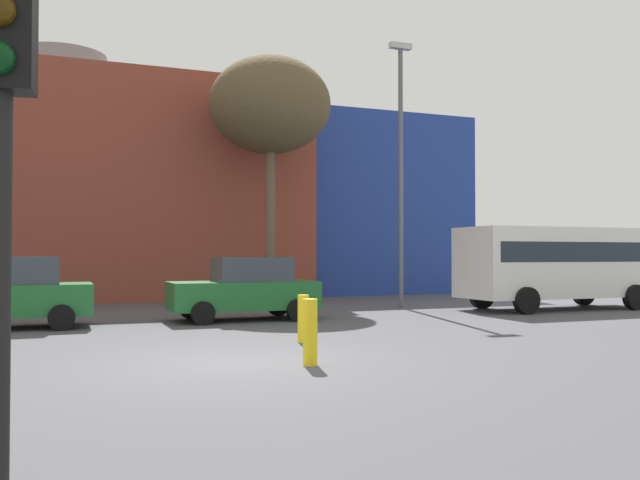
{
  "coord_description": "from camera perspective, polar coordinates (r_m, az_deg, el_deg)",
  "views": [
    {
      "loc": [
        -2.86,
        -11.26,
        1.83
      ],
      "look_at": [
        4.45,
        7.36,
        2.27
      ],
      "focal_mm": 37.76,
      "sensor_mm": 36.0,
      "label": 1
    }
  ],
  "objects": [
    {
      "name": "bollard_yellow_1",
      "position": [
        14.14,
        -1.42,
        -6.67
      ],
      "size": [
        0.24,
        0.24,
        0.99
      ],
      "primitive_type": "cylinder",
      "color": "yellow",
      "rests_on": "ground_plane"
    },
    {
      "name": "parked_car_1",
      "position": [
        18.35,
        -25.02,
        -4.08
      ],
      "size": [
        4.13,
        2.03,
        1.79
      ],
      "rotation": [
        0.0,
        0.0,
        3.14
      ],
      "color": "#1E662D",
      "rests_on": "ground_plane"
    },
    {
      "name": "traffic_light_near_left",
      "position": [
        4.49,
        -25.39,
        10.39
      ],
      "size": [
        0.39,
        0.38,
        3.7
      ],
      "rotation": [
        0.0,
        0.0,
        -1.7
      ],
      "color": "black",
      "rests_on": "ground_plane"
    },
    {
      "name": "ground_plane",
      "position": [
        11.76,
        -7.21,
        -10.2
      ],
      "size": [
        200.0,
        200.0,
        0.0
      ],
      "primitive_type": "plane",
      "color": "#47474C"
    },
    {
      "name": "white_bus",
      "position": [
        23.95,
        19.46,
        -1.68
      ],
      "size": [
        6.8,
        2.62,
        2.72
      ],
      "rotation": [
        0.0,
        0.0,
        3.14
      ],
      "color": "white",
      "rests_on": "ground_plane"
    },
    {
      "name": "parked_car_2",
      "position": [
        18.97,
        -6.35,
        -4.13
      ],
      "size": [
        4.07,
        2.0,
        1.76
      ],
      "rotation": [
        0.0,
        0.0,
        3.14
      ],
      "color": "#1E662D",
      "rests_on": "ground_plane"
    },
    {
      "name": "bare_tree_1",
      "position": [
        25.67,
        -4.24,
        11.22
      ],
      "size": [
        4.54,
        4.54,
        9.24
      ],
      "color": "brown",
      "rests_on": "ground_plane"
    },
    {
      "name": "bollard_yellow_0",
      "position": [
        11.21,
        -0.84,
        -7.81
      ],
      "size": [
        0.24,
        0.24,
        1.1
      ],
      "primitive_type": "cylinder",
      "color": "yellow",
      "rests_on": "ground_plane"
    },
    {
      "name": "street_lamp",
      "position": [
        23.52,
        6.86,
        6.79
      ],
      "size": [
        0.8,
        0.24,
        9.16
      ],
      "color": "#59595E",
      "rests_on": "ground_plane"
    },
    {
      "name": "building_backdrop",
      "position": [
        33.46,
        -21.09,
        3.33
      ],
      "size": [
        36.83,
        13.94,
        11.14
      ],
      "color": "brown",
      "rests_on": "ground_plane"
    }
  ]
}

